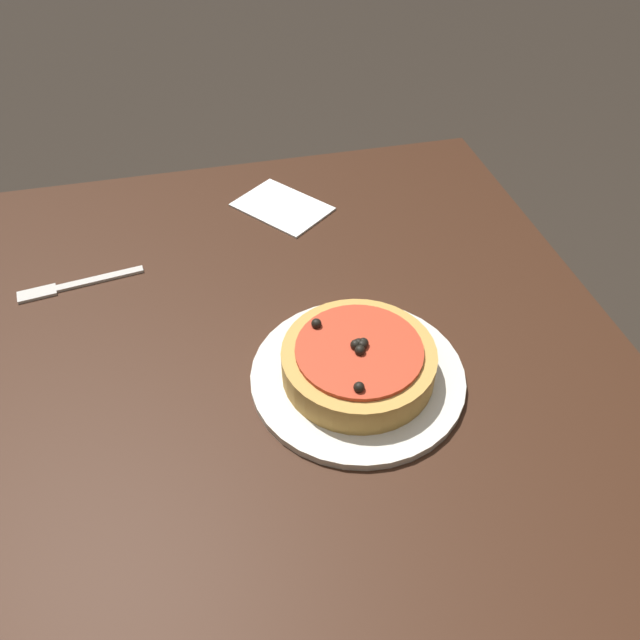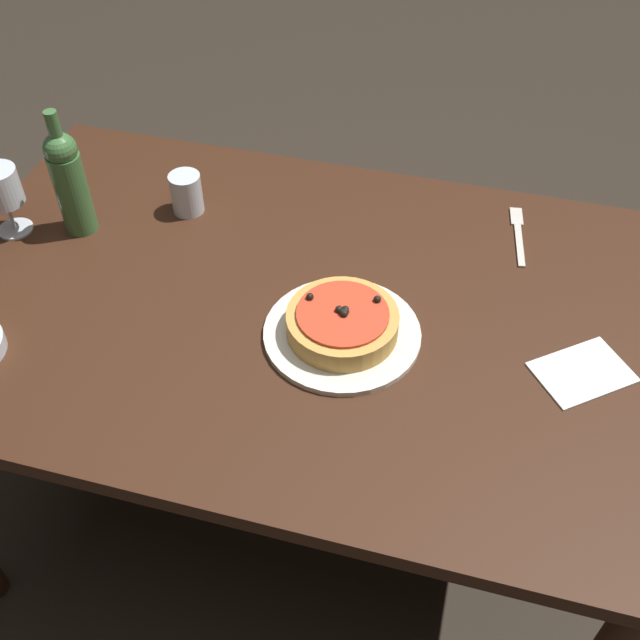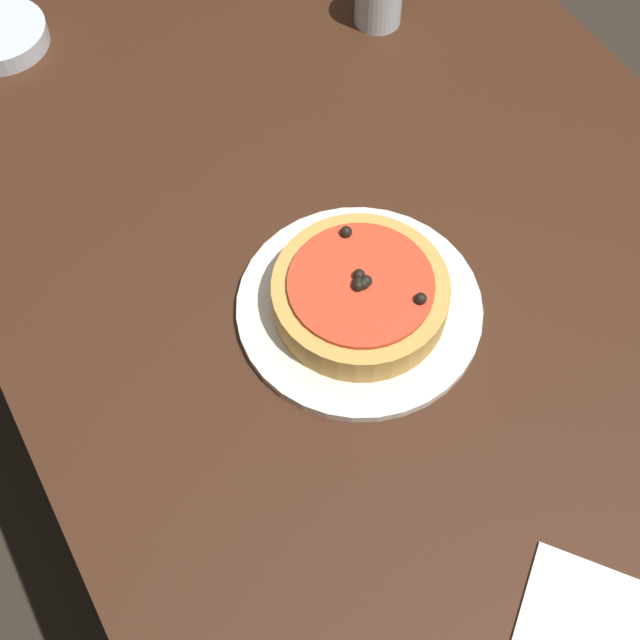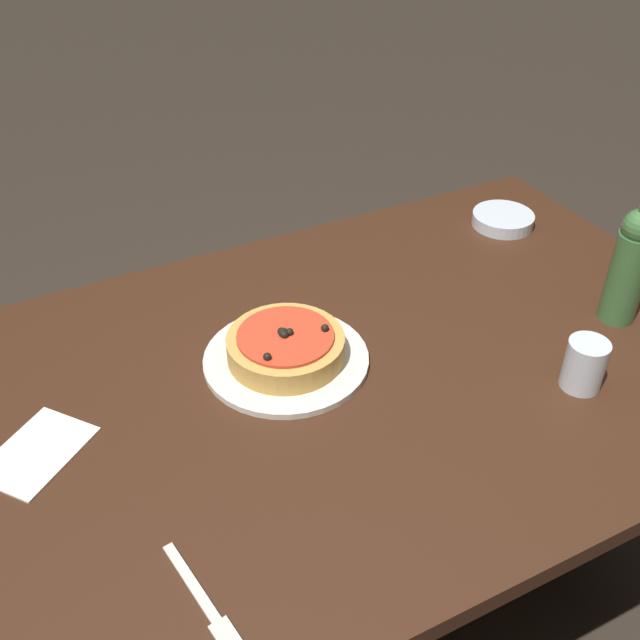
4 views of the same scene
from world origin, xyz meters
name	(u,v)px [view 2 (image 2 of 4)]	position (x,y,z in m)	size (l,w,h in m)	color
ground_plane	(301,506)	(0.00, 0.00, 0.00)	(14.00, 14.00, 0.00)	#2D261E
dining_table	(295,331)	(0.00, 0.00, 0.68)	(1.45, 0.95, 0.77)	#381E11
dinner_plate	(342,333)	(0.11, -0.07, 0.78)	(0.29, 0.29, 0.01)	silver
pizza	(342,322)	(0.11, -0.07, 0.81)	(0.21, 0.21, 0.06)	gold
wine_glass	(1,189)	(-0.64, 0.05, 0.88)	(0.08, 0.08, 0.15)	silver
wine_bottle	(69,180)	(-0.51, 0.10, 0.90)	(0.07, 0.07, 0.28)	#3D6B38
water_cup	(186,193)	(-0.31, 0.22, 0.82)	(0.07, 0.07, 0.09)	silver
fork	(518,232)	(0.41, 0.32, 0.77)	(0.05, 0.20, 0.00)	beige
paper_napkin	(582,372)	(0.55, -0.04, 0.77)	(0.20, 0.19, 0.00)	white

